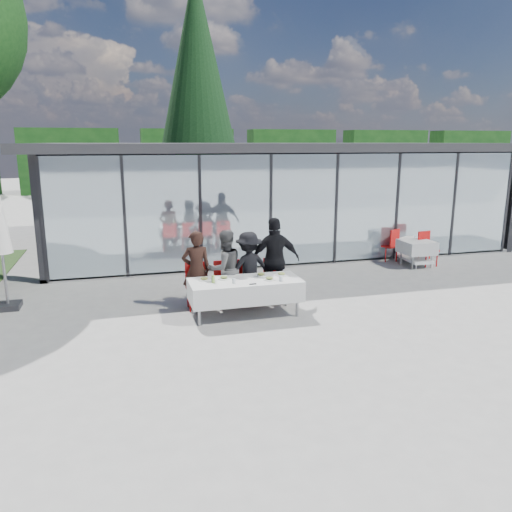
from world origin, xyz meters
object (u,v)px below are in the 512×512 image
Objects in this scene: diner_chair_c at (248,279)px; juice_bottle at (213,279)px; diner_c at (249,268)px; diner_a at (196,270)px; diner_chair_b at (225,281)px; plate_c at (261,275)px; dining_table at (245,290)px; diner_b at (225,268)px; plate_extra at (269,279)px; conifer_tree at (197,81)px; plate_b at (224,278)px; spare_table_right at (417,247)px; diner_chair_a at (196,283)px; plate_a at (204,279)px; folded_eyeglasses at (253,284)px; lounger at (411,254)px; diner_d at (275,260)px; spare_chair_a at (426,247)px; spare_chair_b at (391,243)px; diner_chair_d at (274,278)px.

diner_chair_c is 6.47× the size of juice_bottle.
diner_a is at bearing -9.21° from diner_c.
diner_chair_b is 0.88m from plate_c.
dining_table is 0.81m from diner_b.
plate_extra is 13.74m from conifer_tree.
plate_b is 1.00× the size of plate_extra.
spare_table_right is at bearing 28.58° from plate_extra.
juice_bottle reaches higher than dining_table.
diner_chair_a is 6.47× the size of juice_bottle.
plate_a is 1.03m from folded_eyeglasses.
lounger is at bearing -175.13° from diner_b.
diner_d reaches higher than spare_chair_a.
diner_b reaches higher than spare_table_right.
plate_extra is 1.78× the size of folded_eyeglasses.
diner_d reaches higher than diner_a.
diner_a reaches higher than folded_eyeglasses.
diner_c is 6.41× the size of plate_b.
plate_extra is (1.36, -0.88, 0.24)m from diner_chair_a.
lounger is at bearing 19.59° from diner_chair_a.
diner_c is at bearing -151.38° from spare_chair_b.
diner_chair_b is at bearing 106.62° from folded_eyeglasses.
spare_table_right is (5.46, 2.02, -0.25)m from diner_c.
lounger is (6.20, 2.95, -0.52)m from plate_b.
diner_d is 5.28m from spare_table_right.
diner_c is 1.64× the size of spare_chair_b.
diner_chair_a is 3.90× the size of plate_a.
diner_chair_c is at bearing -178.38° from diner_a.
spare_chair_b is at bearing 36.55° from plate_extra.
plate_a is at bearing -152.33° from diner_chair_c.
dining_table is at bearing -138.76° from diner_chair_d.
diner_b is at bearing 43.62° from plate_a.
spare_chair_b reaches higher than folded_eyeglasses.
diner_b is at bearing -9.21° from diner_c.
spare_table_right is (5.72, 2.73, 0.02)m from dining_table.
diner_b is 1.13m from diner_d.
juice_bottle is 0.01× the size of conifer_tree.
diner_b is 0.60m from diner_chair_c.
diner_d is 0.69m from plate_c.
spare_table_right is 0.88× the size of spare_chair_b.
conifer_tree reaches higher than diner_c.
diner_chair_c is at bearing 40.81° from juice_bottle.
dining_table is at bearing 93.74° from diner_b.
diner_b is 6.67× the size of plate_c.
diner_chair_d is at bearing 0.00° from diner_chair_c.
spare_chair_a is (6.33, 2.09, -0.30)m from diner_b.
plate_a is at bearing -81.59° from diner_chair_a.
dining_table reaches higher than spare_table_right.
spare_chair_b is at bearing -160.59° from diner_c.
diner_chair_d is 5.26m from spare_chair_b.
dining_table is 2.32× the size of spare_chair_b.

